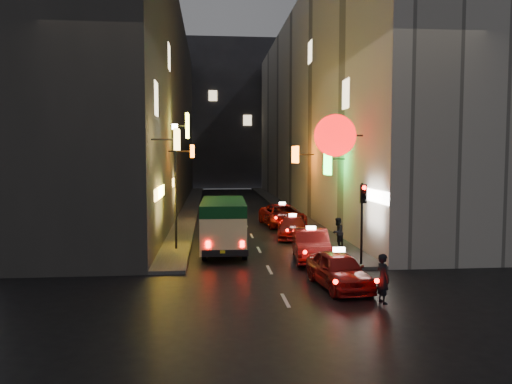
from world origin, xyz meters
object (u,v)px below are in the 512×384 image
object	(u,v)px
minibus	(223,220)
taxi_near	(339,267)
pedestrian_crossing	(383,275)
lamp_post	(175,178)
traffic_light	(363,206)

from	to	relation	value
minibus	taxi_near	distance (m)	8.25
minibus	taxi_near	xyz separation A→B (m)	(4.01, -7.15, -0.87)
pedestrian_crossing	lamp_post	xyz separation A→B (m)	(-7.33, 9.56, 2.80)
pedestrian_crossing	lamp_post	world-z (taller)	lamp_post
taxi_near	traffic_light	bearing A→B (deg)	59.03
taxi_near	lamp_post	world-z (taller)	lamp_post
pedestrian_crossing	lamp_post	bearing A→B (deg)	26.43
minibus	traffic_light	xyz separation A→B (m)	(5.83, -4.12, 1.05)
pedestrian_crossing	minibus	bearing A→B (deg)	17.40
minibus	lamp_post	xyz separation A→B (m)	(-2.37, 0.40, 2.08)
traffic_light	taxi_near	bearing A→B (deg)	-120.97
pedestrian_crossing	traffic_light	xyz separation A→B (m)	(0.87, 5.03, 1.76)
taxi_near	traffic_light	size ratio (longest dim) A/B	1.43
minibus	lamp_post	bearing A→B (deg)	170.32
taxi_near	pedestrian_crossing	distance (m)	2.22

